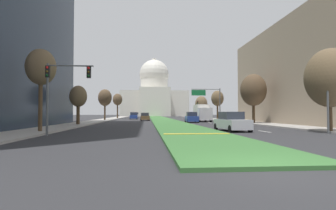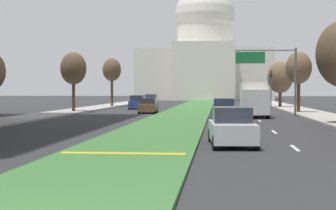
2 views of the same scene
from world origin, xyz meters
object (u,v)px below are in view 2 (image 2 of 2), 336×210
object	(u,v)px
sedan_midblock	(224,110)
sedan_far_horizon	(137,103)
sedan_very_far	(151,100)
overhead_guide_sign	(272,67)
box_truck_delivery	(254,99)
traffic_light_far_right	(271,84)
street_tree_right_distant	(280,77)
street_tree_left_far	(73,69)
street_tree_right_far	(299,68)
sedan_distant	(148,106)
sedan_lead_stopped	(232,128)
street_tree_left_distant	(112,70)
capitol_building	(205,57)

from	to	relation	value
sedan_midblock	sedan_far_horizon	xyz separation A→B (m)	(-11.04, 23.05, -0.00)
sedan_midblock	sedan_very_far	xyz separation A→B (m)	(-11.16, 37.83, -0.01)
overhead_guide_sign	sedan_midblock	distance (m)	8.80
sedan_very_far	sedan_midblock	bearing A→B (deg)	-73.56
overhead_guide_sign	box_truck_delivery	bearing A→B (deg)	-128.96
traffic_light_far_right	street_tree_right_distant	world-z (taller)	street_tree_right_distant
street_tree_left_far	sedan_midblock	bearing A→B (deg)	-37.35
street_tree_left_far	sedan_midblock	size ratio (longest dim) A/B	1.41
traffic_light_far_right	box_truck_delivery	size ratio (longest dim) A/B	0.81
sedan_midblock	sedan_far_horizon	bearing A→B (deg)	115.60
street_tree_right_far	sedan_very_far	bearing A→B (deg)	127.20
overhead_guide_sign	sedan_distant	size ratio (longest dim) A/B	1.44
sedan_lead_stopped	sedan_very_far	xyz separation A→B (m)	(-11.28, 58.45, 0.01)
street_tree_right_far	street_tree_right_distant	size ratio (longest dim) A/B	1.02
street_tree_left_distant	sedan_very_far	xyz separation A→B (m)	(4.80, 7.15, -4.50)
overhead_guide_sign	sedan_very_far	world-z (taller)	overhead_guide_sign
street_tree_right_far	overhead_guide_sign	bearing A→B (deg)	-118.89
sedan_midblock	capitol_building	bearing A→B (deg)	92.69
street_tree_left_distant	street_tree_right_far	bearing A→B (deg)	-37.04
overhead_guide_sign	sedan_midblock	size ratio (longest dim) A/B	1.36
capitol_building	overhead_guide_sign	size ratio (longest dim) A/B	4.98
capitol_building	street_tree_left_far	bearing A→B (deg)	-99.72
capitol_building	street_tree_left_far	distance (m)	74.67
overhead_guide_sign	street_tree_right_far	world-z (taller)	street_tree_right_far
street_tree_right_distant	sedan_midblock	size ratio (longest dim) A/B	1.35
sedan_lead_stopped	sedan_far_horizon	distance (m)	45.08
sedan_very_far	capitol_building	bearing A→B (deg)	81.60
street_tree_left_far	sedan_distant	bearing A→B (deg)	-7.98
street_tree_right_far	box_truck_delivery	bearing A→B (deg)	-121.90
sedan_lead_stopped	sedan_distant	world-z (taller)	sedan_lead_stopped
overhead_guide_sign	sedan_lead_stopped	bearing A→B (deg)	-99.40
traffic_light_far_right	sedan_very_far	distance (m)	20.33
overhead_guide_sign	street_tree_left_far	xyz separation A→B (m)	(-21.21, 6.22, 0.20)
street_tree_right_far	box_truck_delivery	xyz separation A→B (m)	(-5.27, -8.47, -3.14)
street_tree_left_distant	sedan_very_far	size ratio (longest dim) A/B	1.50
street_tree_left_far	street_tree_left_distant	xyz separation A→B (m)	(0.65, 18.00, 0.48)
capitol_building	box_truck_delivery	bearing A→B (deg)	-85.28
traffic_light_far_right	sedan_distant	world-z (taller)	traffic_light_far_right
street_tree_right_far	sedan_midblock	bearing A→B (deg)	-122.39
street_tree_right_distant	sedan_distant	xyz separation A→B (m)	(-16.07, -18.49, -3.44)
overhead_guide_sign	sedan_lead_stopped	xyz separation A→B (m)	(-4.48, -27.08, -3.84)
capitol_building	traffic_light_far_right	world-z (taller)	capitol_building
street_tree_left_far	sedan_distant	distance (m)	9.55
traffic_light_far_right	street_tree_right_far	size ratio (longest dim) A/B	0.79
sedan_midblock	box_truck_delivery	world-z (taller)	box_truck_delivery
traffic_light_far_right	overhead_guide_sign	size ratio (longest dim) A/B	0.80
street_tree_right_far	sedan_distant	xyz separation A→B (m)	(-16.04, -1.12, -4.03)
sedan_far_horizon	box_truck_delivery	xyz separation A→B (m)	(13.77, -18.92, 0.84)
sedan_midblock	sedan_distant	world-z (taller)	sedan_midblock
street_tree_right_far	street_tree_left_distant	distance (m)	30.01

